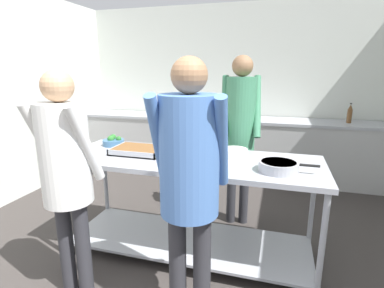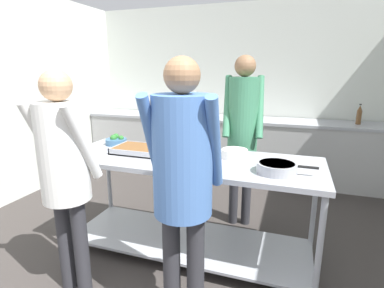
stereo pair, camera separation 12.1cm
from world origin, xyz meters
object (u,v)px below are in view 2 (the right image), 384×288
object	(u,v)px
cook_behind_counter	(243,122)
water_bottle	(359,115)
serving_tray_roast	(140,150)
plate_stack	(235,153)
guest_serving_right	(183,170)
serving_tray_vegetables	(193,152)
broccoli_bowl	(116,141)
sauce_pan	(277,167)
guest_serving_left	(64,162)

from	to	relation	value
cook_behind_counter	water_bottle	xyz separation A→B (m)	(1.33, 1.56, -0.08)
serving_tray_roast	plate_stack	bearing A→B (deg)	7.90
plate_stack	guest_serving_right	world-z (taller)	guest_serving_right
serving_tray_vegetables	cook_behind_counter	world-z (taller)	cook_behind_counter
plate_stack	guest_serving_right	distance (m)	0.89
serving_tray_vegetables	cook_behind_counter	size ratio (longest dim) A/B	0.25
broccoli_bowl	serving_tray_roast	xyz separation A→B (m)	(0.37, -0.19, -0.01)
guest_serving_right	water_bottle	distance (m)	3.31
broccoli_bowl	sauce_pan	size ratio (longest dim) A/B	0.49
plate_stack	cook_behind_counter	size ratio (longest dim) A/B	0.13
broccoli_bowl	water_bottle	bearing A→B (deg)	39.11
broccoli_bowl	plate_stack	size ratio (longest dim) A/B	0.90
plate_stack	broccoli_bowl	bearing A→B (deg)	176.86
broccoli_bowl	cook_behind_counter	distance (m)	1.30
broccoli_bowl	serving_tray_roast	distance (m)	0.41
guest_serving_left	serving_tray_vegetables	bearing A→B (deg)	52.30
broccoli_bowl	serving_tray_vegetables	xyz separation A→B (m)	(0.85, -0.10, -0.01)
sauce_pan	guest_serving_left	world-z (taller)	guest_serving_left
cook_behind_counter	guest_serving_left	bearing A→B (deg)	-124.85
guest_serving_left	guest_serving_right	world-z (taller)	guest_serving_right
serving_tray_roast	sauce_pan	world-z (taller)	sauce_pan
sauce_pan	cook_behind_counter	size ratio (longest dim) A/B	0.24
serving_tray_roast	guest_serving_left	bearing A→B (deg)	-102.78
guest_serving_right	sauce_pan	bearing A→B (deg)	48.30
cook_behind_counter	water_bottle	world-z (taller)	cook_behind_counter
plate_stack	guest_serving_left	world-z (taller)	guest_serving_left
serving_tray_vegetables	sauce_pan	bearing A→B (deg)	-19.31
cook_behind_counter	guest_serving_right	bearing A→B (deg)	-94.72
serving_tray_vegetables	plate_stack	distance (m)	0.37
cook_behind_counter	serving_tray_vegetables	bearing A→B (deg)	-120.36
broccoli_bowl	water_bottle	xyz separation A→B (m)	(2.52, 2.05, 0.09)
serving_tray_vegetables	guest_serving_right	bearing A→B (deg)	-75.03
serving_tray_vegetables	water_bottle	world-z (taller)	water_bottle
serving_tray_vegetables	cook_behind_counter	bearing A→B (deg)	59.64
broccoli_bowl	serving_tray_vegetables	bearing A→B (deg)	-6.47
plate_stack	water_bottle	bearing A→B (deg)	58.50
serving_tray_vegetables	sauce_pan	xyz separation A→B (m)	(0.74, -0.26, 0.02)
broccoli_bowl	water_bottle	distance (m)	3.25
plate_stack	guest_serving_left	bearing A→B (deg)	-139.53
serving_tray_vegetables	plate_stack	bearing A→B (deg)	4.51
cook_behind_counter	serving_tray_roast	bearing A→B (deg)	-140.75
sauce_pan	broccoli_bowl	bearing A→B (deg)	167.39
sauce_pan	plate_stack	bearing A→B (deg)	141.92
sauce_pan	guest_serving_left	size ratio (longest dim) A/B	0.26
sauce_pan	water_bottle	distance (m)	2.58
plate_stack	cook_behind_counter	world-z (taller)	cook_behind_counter
sauce_pan	cook_behind_counter	bearing A→B (deg)	115.31
serving_tray_vegetables	plate_stack	size ratio (longest dim) A/B	1.88
guest_serving_left	broccoli_bowl	bearing A→B (deg)	101.79
guest_serving_right	cook_behind_counter	bearing A→B (deg)	85.28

